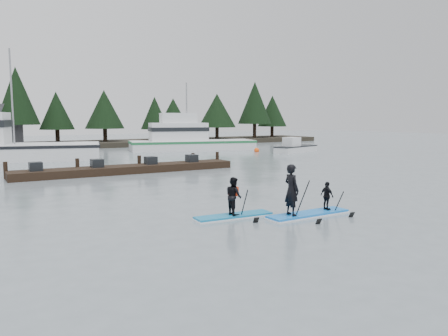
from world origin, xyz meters
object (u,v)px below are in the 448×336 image
floating_dock (129,169)px  paddleboard_solo (234,202)px  paddleboard_duo (303,198)px  fishing_boat_medium (189,145)px

floating_dock → paddleboard_solo: 14.12m
floating_dock → paddleboard_duo: bearing=-85.3°
fishing_boat_medium → paddleboard_solo: 32.29m
floating_dock → paddleboard_duo: (1.29, -15.23, 0.42)m
paddleboard_solo → paddleboard_duo: bearing=-24.1°
fishing_boat_medium → floating_dock: 19.61m
floating_dock → paddleboard_duo: paddleboard_duo is taller
fishing_boat_medium → paddleboard_duo: fishing_boat_medium is taller
paddleboard_solo → paddleboard_duo: 2.47m
floating_dock → paddleboard_duo: 15.29m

